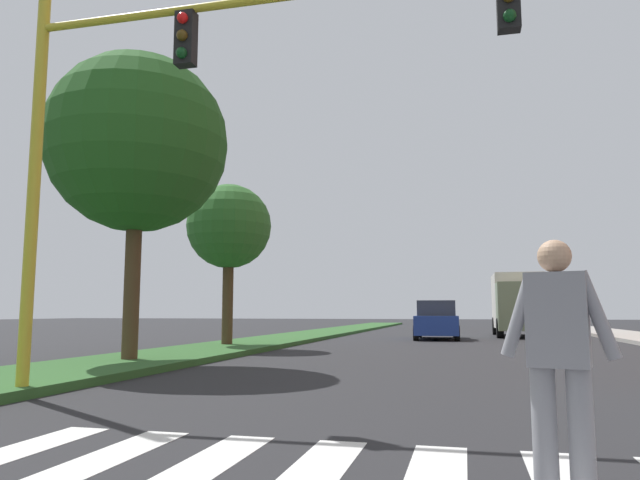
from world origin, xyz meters
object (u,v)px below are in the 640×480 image
pedestrian_performer (559,354)px  truck_box_delivery (519,303)px  sedan_midblock (437,321)px  tree_mid (137,144)px  traffic_light_gantry (180,91)px  tree_far (229,227)px

pedestrian_performer → truck_box_delivery: truck_box_delivery is taller
sedan_midblock → pedestrian_performer: bearing=-85.4°
pedestrian_performer → truck_box_delivery: size_ratio=0.27×
tree_mid → pedestrian_performer: tree_mid is taller
traffic_light_gantry → truck_box_delivery: traffic_light_gantry is taller
sedan_midblock → truck_box_delivery: size_ratio=0.72×
tree_far → pedestrian_performer: bearing=-59.8°
tree_mid → tree_far: (-0.27, 6.28, -1.11)m
pedestrian_performer → truck_box_delivery: (1.99, 26.62, 0.70)m
tree_mid → tree_far: tree_mid is taller
tree_far → pedestrian_performer: tree_far is taller
truck_box_delivery → tree_mid: bearing=-118.1°
sedan_midblock → truck_box_delivery: bearing=45.8°
tree_mid → pedestrian_performer: bearing=-44.7°
traffic_light_gantry → truck_box_delivery: size_ratio=1.31×
traffic_light_gantry → pedestrian_performer: size_ratio=4.81×
traffic_light_gantry → truck_box_delivery: 24.46m
tree_mid → truck_box_delivery: bearing=61.9°
tree_mid → sedan_midblock: size_ratio=1.61×
tree_mid → sedan_midblock: 16.58m
pedestrian_performer → sedan_midblock: 22.75m
truck_box_delivery → traffic_light_gantry: bearing=-105.3°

